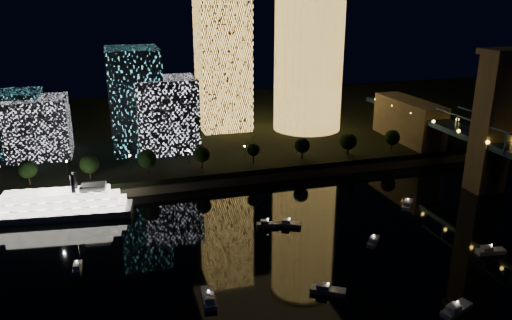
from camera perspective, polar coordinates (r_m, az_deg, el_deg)
The scene contains 10 objects.
ground at distance 125.50m, azimuth 16.00°, elevation -14.68°, with size 520.00×520.00×0.00m, color black.
far_bank at distance 262.48m, azimuth -2.55°, elevation 4.19°, with size 420.00×160.00×5.00m, color black.
seawall at distance 191.21m, azimuth 3.10°, elevation -1.64°, with size 420.00×6.00×3.00m, color #6B5E4C.
tower_cylindrical at distance 237.30m, azimuth 6.09°, elevation 13.12°, with size 34.00×34.00×80.57m.
tower_rectangular at distance 238.27m, azimuth -3.84°, elevation 12.34°, with size 23.18×23.18×73.75m, color #FFBE51.
midrise_blocks at distance 212.87m, azimuth -16.65°, elevation 5.28°, with size 79.08×33.12×41.84m.
riverboat at distance 170.27m, azimuth -22.41°, elevation -4.87°, with size 49.39×15.71×14.63m.
motorboats at distance 130.92m, azimuth 10.84°, elevation -12.34°, with size 120.11×71.24×2.78m.
esplanade_trees at distance 186.38m, azimuth -6.51°, elevation 0.65°, with size 166.31×6.89×8.95m.
street_lamps at distance 192.03m, azimuth -7.68°, elevation 0.68°, with size 132.70×0.70×5.65m.
Camera 1 is at (-60.48, -87.10, 67.14)m, focal length 35.00 mm.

